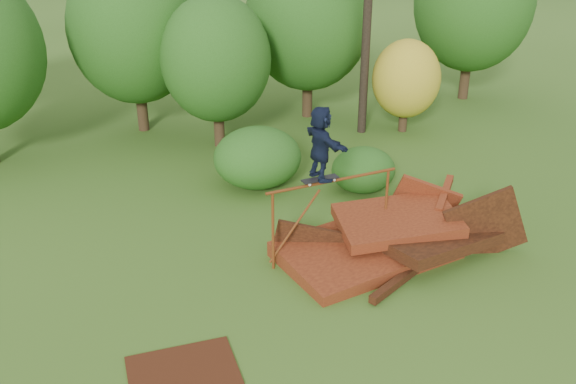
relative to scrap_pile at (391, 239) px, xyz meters
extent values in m
plane|color=#2D5116|center=(-1.46, -1.55, -0.36)|extent=(240.00, 240.00, 0.00)
cube|color=#4D1A0D|center=(-0.59, 0.00, -0.18)|extent=(4.20, 3.17, 0.62)
cube|color=black|center=(0.91, -0.30, 0.06)|extent=(2.99, 2.37, 0.51)
cube|color=#4D1A0D|center=(0.21, 0.20, 0.34)|extent=(2.76, 1.93, 0.55)
cube|color=black|center=(2.01, -0.50, 0.29)|extent=(1.99, 0.50, 1.95)
cube|color=#4D1A0D|center=(1.21, 1.00, 0.19)|extent=(1.59, 1.10, 1.74)
cube|color=black|center=(-1.79, 0.40, -0.01)|extent=(1.62, 0.58, 1.07)
cube|color=black|center=(-0.29, -1.20, -0.24)|extent=(1.83, 1.27, 0.17)
cube|color=#4D1A0D|center=(1.61, 0.70, 0.59)|extent=(1.05, 1.32, 0.37)
cylinder|color=#6A3310|center=(-2.68, 0.09, 0.54)|extent=(0.06, 0.06, 1.80)
cylinder|color=#6A3310|center=(0.06, 0.55, 0.54)|extent=(0.06, 0.06, 1.80)
cylinder|color=#6A3310|center=(-1.31, 0.32, 1.44)|extent=(3.05, 0.57, 0.06)
cube|color=black|center=(-1.61, 0.27, 1.54)|extent=(0.83, 0.35, 0.03)
cylinder|color=beige|center=(-1.88, 0.14, 1.50)|extent=(0.06, 0.04, 0.06)
cylinder|color=beige|center=(-1.91, 0.31, 1.50)|extent=(0.06, 0.04, 0.06)
cylinder|color=beige|center=(-1.31, 0.23, 1.50)|extent=(0.06, 0.04, 0.06)
cylinder|color=beige|center=(-1.34, 0.41, 1.50)|extent=(0.06, 0.04, 0.06)
imported|color=black|center=(-1.61, 0.27, 2.34)|extent=(0.75, 1.52, 1.57)
cube|color=#3C1B0C|center=(-4.97, -2.67, -0.35)|extent=(1.89, 1.39, 0.03)
cylinder|color=black|center=(-4.77, 9.78, 0.55)|extent=(0.36, 0.36, 1.84)
ellipsoid|color=#1E4612|center=(-4.77, 9.78, 3.03)|extent=(4.16, 4.16, 4.78)
cylinder|color=black|center=(-2.54, 7.65, 0.40)|extent=(0.33, 0.33, 1.53)
ellipsoid|color=#1E4612|center=(-2.54, 7.65, 2.42)|extent=(3.33, 3.33, 3.84)
cylinder|color=black|center=(0.99, 9.72, 0.57)|extent=(0.36, 0.36, 1.86)
ellipsoid|color=#1E4612|center=(0.99, 9.72, 3.10)|extent=(4.26, 4.26, 4.90)
cylinder|color=black|center=(3.64, 7.36, 0.12)|extent=(0.28, 0.28, 0.96)
ellipsoid|color=#A58C19|center=(3.64, 7.36, 1.44)|extent=(2.23, 2.23, 2.57)
cylinder|color=black|center=(7.49, 10.19, 0.63)|extent=(0.37, 0.37, 1.99)
ellipsoid|color=#1E4612|center=(7.49, 10.19, 3.27)|extent=(4.37, 4.37, 5.03)
ellipsoid|color=#1E4612|center=(-2.05, 4.35, 0.46)|extent=(2.39, 2.21, 1.65)
ellipsoid|color=#1E4612|center=(0.60, 3.28, 0.25)|extent=(1.72, 1.58, 1.22)
camera|label=1|loc=(-5.50, -11.35, 7.03)|focal=40.00mm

